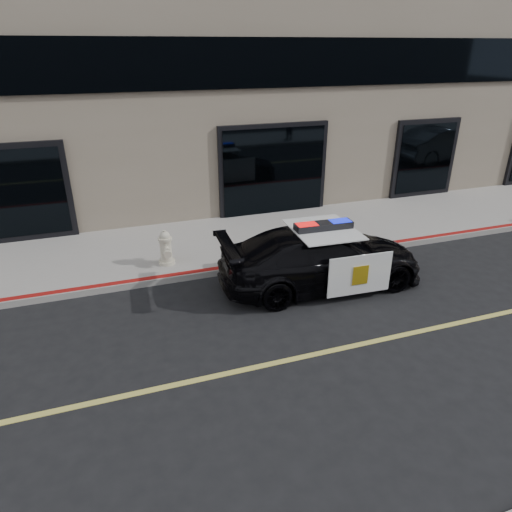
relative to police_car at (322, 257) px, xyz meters
name	(u,v)px	position (x,y,z in m)	size (l,w,h in m)	color
ground	(447,325)	(1.60, -2.34, -0.67)	(120.00, 120.00, 0.00)	black
sidewalk_n	(325,228)	(1.60, 2.91, -0.60)	(60.00, 3.50, 0.15)	gray
building_n	(266,11)	(1.60, 8.16, 5.33)	(60.00, 7.00, 12.00)	#756856
police_car	(322,257)	(0.00, 0.00, 0.00)	(2.32, 4.74, 1.50)	black
fire_hydrant	(166,249)	(-3.17, 1.88, -0.12)	(0.39, 0.54, 0.85)	beige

